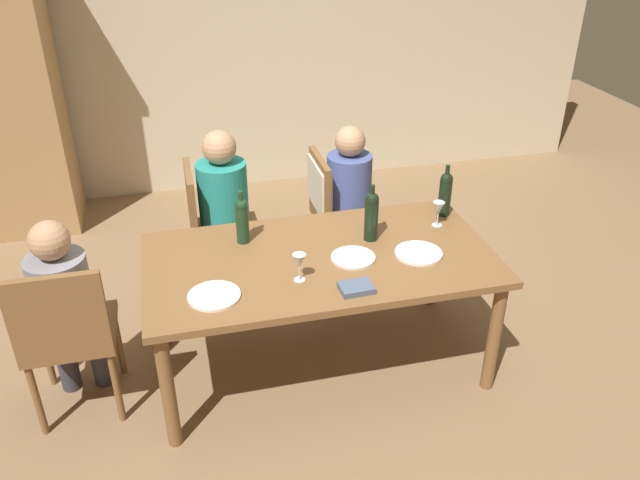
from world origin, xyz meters
The scene contains 18 objects.
ground_plane centered at (0.00, 0.00, 0.00)m, with size 10.00×10.00×0.00m, color #846647.
rear_room_partition centered at (0.00, 2.69, 1.35)m, with size 6.40×0.12×2.70m, color beige.
dining_table centered at (0.00, 0.00, 0.65)m, with size 1.84×0.98×0.72m.
chair_far_right centered at (0.29, 0.87, 0.59)m, with size 0.46×0.44×0.92m.
chair_far_left centered at (-0.50, 0.87, 0.53)m, with size 0.44×0.44×0.92m.
chair_left_end centered at (-1.30, -0.09, 0.53)m, with size 0.44×0.44×0.92m.
person_woman_host centered at (0.44, 0.87, 0.64)m, with size 0.34×0.30×1.11m.
person_man_bearded centered at (-0.39, 0.87, 0.66)m, with size 0.36×0.32×1.15m.
person_man_guest centered at (-1.30, 0.03, 0.64)m, with size 0.29×0.33×1.09m.
wine_bottle_tall_green centered at (0.32, 0.12, 0.87)m, with size 0.08×0.08×0.33m.
wine_bottle_dark_red centered at (-0.37, 0.26, 0.86)m, with size 0.07×0.07×0.31m.
wine_bottle_short_olive centered at (0.83, 0.29, 0.87)m, with size 0.07×0.07×0.32m.
wine_glass_near_left centered at (-0.15, -0.20, 0.83)m, with size 0.07×0.07×0.15m.
wine_glass_centre centered at (0.74, 0.17, 0.83)m, with size 0.07×0.07×0.15m.
dinner_plate_host centered at (-0.58, -0.24, 0.73)m, with size 0.25×0.25×0.01m, color white.
dinner_plate_guest_left centered at (0.16, -0.07, 0.73)m, with size 0.24×0.24×0.01m, color silver.
dinner_plate_guest_right centered at (0.52, -0.11, 0.73)m, with size 0.25×0.25×0.01m, color white.
folded_napkin centered at (0.09, -0.35, 0.74)m, with size 0.16×0.12×0.03m, color #4C5B75.
Camera 1 is at (-0.70, -2.81, 2.46)m, focal length 35.84 mm.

